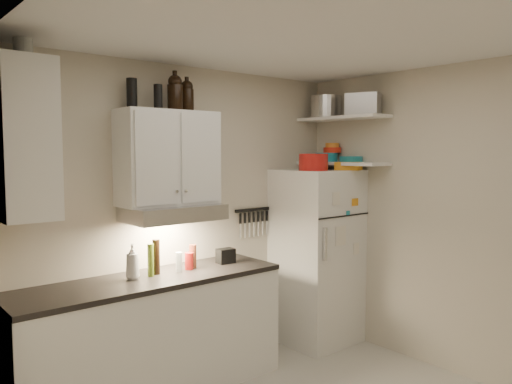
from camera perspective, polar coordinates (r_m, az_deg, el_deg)
ceiling at (r=3.27m, az=7.13°, el=17.61°), size 3.20×3.00×0.02m
back_wall at (r=4.39m, az=-7.64°, el=-2.93°), size 3.20×0.02×2.60m
left_wall at (r=2.36m, az=-21.38°, el=-9.78°), size 0.02×3.00×2.60m
right_wall at (r=4.53m, az=20.98°, el=-2.96°), size 0.02×3.00×2.60m
base_cabinet at (r=4.07m, az=-11.89°, el=-16.10°), size 2.10×0.60×0.88m
countertop at (r=3.93m, az=-12.00°, el=-9.82°), size 2.10×0.62×0.04m
upper_cabinet at (r=4.05m, az=-9.99°, el=3.86°), size 0.80×0.33×0.75m
side_cabinet at (r=3.49m, az=-25.29°, el=5.43°), size 0.33×0.55×1.00m
range_hood at (r=4.02m, az=-9.44°, el=-2.35°), size 0.76×0.46×0.12m
fridge at (r=4.99m, az=6.95°, el=-7.25°), size 0.70×0.68×1.70m
shelf_hi at (r=4.96m, az=9.85°, el=8.32°), size 0.30×0.95×0.03m
shelf_lo at (r=4.95m, az=9.78°, el=3.23°), size 0.30×0.95×0.03m
knife_strip at (r=4.78m, az=-0.37°, el=-2.04°), size 0.42×0.02×0.03m
dutch_oven at (r=4.66m, az=6.58°, el=3.41°), size 0.32×0.32×0.16m
book_stack at (r=4.83m, az=10.53°, el=2.93°), size 0.26×0.28×0.08m
spice_jar at (r=4.84m, az=7.40°, el=3.08°), size 0.06×0.06×0.09m
stock_pot at (r=5.16m, az=8.00°, el=9.59°), size 0.38×0.38×0.22m
tin_a at (r=4.90m, az=11.49°, el=9.73°), size 0.26×0.25×0.21m
tin_b at (r=4.76m, az=12.75°, el=9.79°), size 0.26×0.26×0.20m
bowl_teal at (r=5.13m, az=8.06°, el=3.96°), size 0.22×0.22×0.09m
bowl_orange at (r=5.13m, az=8.70°, el=4.76°), size 0.18×0.18×0.05m
bowl_yellow at (r=5.13m, az=8.71°, el=5.31°), size 0.14×0.14×0.04m
plates at (r=4.97m, az=10.81°, el=3.71°), size 0.26×0.26×0.06m
growler_a at (r=4.10m, az=-9.24°, el=11.18°), size 0.15×0.15×0.29m
growler_b at (r=4.22m, az=-7.90°, el=10.83°), size 0.14×0.14×0.27m
thermos_a at (r=4.00m, az=-11.13°, el=10.61°), size 0.08×0.08×0.19m
thermos_b at (r=3.99m, az=-14.00°, el=10.85°), size 0.09×0.09×0.23m
side_jar at (r=3.64m, az=-25.06°, el=14.56°), size 0.14×0.14×0.16m
soap_bottle at (r=3.87m, az=-13.94°, el=-7.52°), size 0.15×0.15×0.30m
pepper_mill at (r=4.17m, az=-7.24°, el=-7.29°), size 0.07×0.07×0.19m
oil_bottle at (r=3.94m, az=-11.95°, el=-7.62°), size 0.06×0.06×0.25m
vinegar_bottle at (r=3.99m, az=-11.33°, el=-7.28°), size 0.07×0.07×0.27m
clear_bottle at (r=4.06m, az=-8.80°, el=-7.90°), size 0.07×0.07×0.16m
red_jar at (r=4.12m, az=-7.66°, el=-7.83°), size 0.08×0.08×0.14m
caddy at (r=4.32m, az=-3.50°, el=-7.29°), size 0.15×0.12×0.12m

